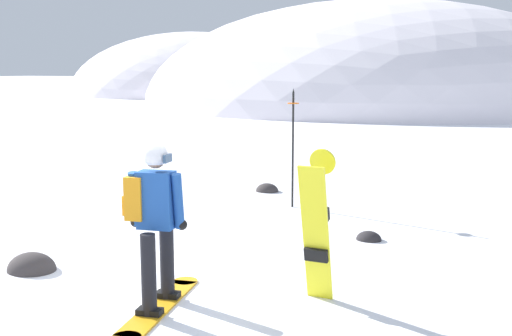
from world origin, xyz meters
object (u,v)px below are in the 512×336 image
(rock_mid, at_px, (32,270))
(rock_small, at_px, (267,191))
(spare_snowboard, at_px, (317,226))
(rock_dark, at_px, (369,240))
(snowboarder_main, at_px, (154,221))
(piste_marker_near, at_px, (293,140))

(rock_mid, height_order, rock_small, rock_mid)
(spare_snowboard, distance_m, rock_dark, 2.72)
(spare_snowboard, height_order, rock_mid, spare_snowboard)
(snowboarder_main, height_order, rock_small, snowboarder_main)
(spare_snowboard, relative_size, piste_marker_near, 0.77)
(rock_mid, distance_m, rock_small, 5.74)
(piste_marker_near, bearing_deg, snowboarder_main, -85.02)
(piste_marker_near, height_order, rock_small, piste_marker_near)
(rock_dark, height_order, rock_small, rock_small)
(spare_snowboard, xyz_separation_m, rock_dark, (-0.10, 2.59, -0.82))
(spare_snowboard, height_order, rock_small, spare_snowboard)
(spare_snowboard, distance_m, rock_small, 6.02)
(spare_snowboard, bearing_deg, snowboarder_main, -150.17)
(spare_snowboard, distance_m, piste_marker_near, 4.55)
(snowboarder_main, xyz_separation_m, spare_snowboard, (1.44, 0.83, -0.10))
(piste_marker_near, relative_size, rock_small, 4.49)
(spare_snowboard, bearing_deg, piste_marker_near, 114.40)
(rock_dark, bearing_deg, spare_snowboard, -87.87)
(rock_dark, bearing_deg, piste_marker_near, 139.07)
(spare_snowboard, height_order, rock_dark, spare_snowboard)
(spare_snowboard, xyz_separation_m, rock_small, (-2.85, 5.24, -0.82))
(snowboarder_main, relative_size, rock_mid, 2.91)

